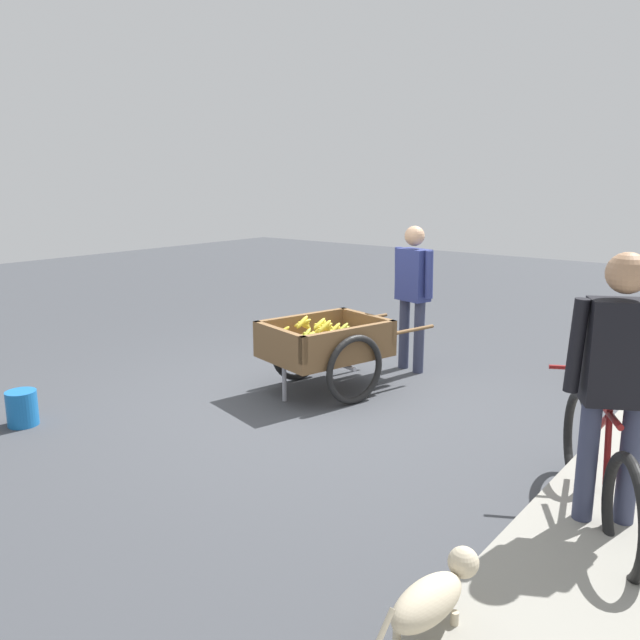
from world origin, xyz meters
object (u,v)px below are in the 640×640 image
Objects in this scene: vendor_person at (413,286)px; dog at (433,598)px; bicycle at (599,470)px; fruit_cart at (325,347)px; plastic_bucket at (22,408)px; apple_crate at (597,365)px; cyclist_person at (617,374)px.

vendor_person is 4.26m from dog.
bicycle is at bearing 50.18° from vendor_person.
bicycle is (0.94, 2.75, -0.09)m from fruit_cart.
plastic_bucket is at bearing -26.99° from vendor_person.
apple_crate is at bearing -164.50° from bicycle.
plastic_bucket is 5.45m from apple_crate.
dog is 2.30× the size of plastic_bucket.
apple_crate is at bearing -172.51° from dog.
cyclist_person is 3.71× the size of apple_crate.
cyclist_person is 1.60m from dog.
vendor_person is at bearing 153.01° from plastic_bucket.
cyclist_person is 4.48m from plastic_bucket.
cyclist_person is (1.07, 2.82, 0.54)m from fruit_cart.
bicycle is at bearing 107.38° from plastic_bucket.
vendor_person reaches higher than dog.
dog is 4.58m from apple_crate.
vendor_person reaches higher than apple_crate.
cyclist_person is at bearing 105.45° from plastic_bucket.
fruit_cart is 1.17× the size of vendor_person.
apple_crate is at bearing -163.86° from cyclist_person.
vendor_person is 5.22× the size of plastic_bucket.
dog is at bearing 86.76° from plastic_bucket.
apple_crate is (-0.96, 1.62, -0.78)m from vendor_person.
vendor_person is 3.47× the size of apple_crate.
cyclist_person is 3.38m from apple_crate.
plastic_bucket is at bearing -93.24° from dog.
plastic_bucket is 0.66× the size of apple_crate.
bicycle is (2.05, 2.46, -0.55)m from vendor_person.
dog is at bearing 45.46° from fruit_cart.
bicycle is 5.04× the size of plastic_bucket.
plastic_bucket is at bearing -32.30° from fruit_cart.
bicycle reaches higher than fruit_cart.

